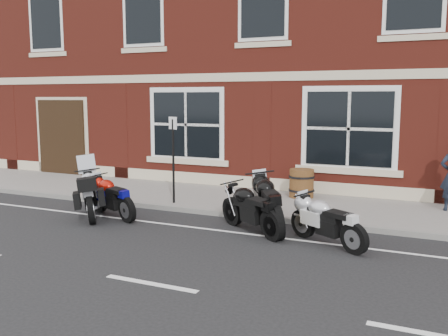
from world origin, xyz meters
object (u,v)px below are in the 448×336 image
Objects in this scene: moto_sport_red at (112,196)px; moto_naked_black at (251,207)px; moto_touring_silver at (92,192)px; parking_sign at (173,154)px; barrel_planter at (301,183)px; moto_sport_black at (271,201)px; moto_sport_silver at (327,220)px.

moto_naked_black is at bearing -63.58° from moto_sport_red.
moto_touring_silver is at bearing 128.21° from moto_sport_red.
barrel_planter is at bearing 59.31° from parking_sign.
moto_sport_silver is at bearing -58.30° from moto_sport_black.
moto_sport_silver is 4.73m from parking_sign.
parking_sign is at bearing 131.13° from moto_sport_black.
moto_sport_silver is at bearing -39.21° from moto_touring_silver.
moto_sport_red is 5.06m from barrel_planter.
moto_sport_black reaches higher than moto_sport_silver.
moto_sport_black is 1.22× the size of moto_sport_silver.
moto_sport_silver is 0.95× the size of moto_naked_black.
moto_naked_black is (3.98, 0.22, -0.04)m from moto_touring_silver.
parking_sign reaches higher than moto_naked_black.
parking_sign is at bearing -143.44° from barrel_planter.
parking_sign is (-4.34, 1.64, 0.90)m from moto_sport_silver.
parking_sign reaches higher than moto_touring_silver.
moto_sport_black is at bearing -29.83° from moto_touring_silver.
moto_sport_black reaches higher than moto_sport_red.
moto_sport_black is 0.94× the size of parking_sign.
moto_sport_silver is (1.39, -0.71, -0.11)m from moto_sport_black.
moto_touring_silver is at bearing -137.97° from barrel_planter.
moto_sport_silver is 0.77× the size of parking_sign.
moto_touring_silver is 2.23m from parking_sign.
moto_naked_black is (3.49, 0.10, 0.03)m from moto_sport_red.
moto_sport_red is (0.49, 0.12, -0.07)m from moto_touring_silver.
barrel_planter is (-0.16, 3.00, -0.10)m from moto_sport_black.
barrel_planter is (0.10, 3.46, -0.03)m from moto_naked_black.
moto_sport_black reaches higher than barrel_planter.
moto_sport_red is at bearing 119.47° from moto_sport_silver.
moto_naked_black reaches higher than barrel_planter.
moto_sport_red is at bearing -25.41° from moto_touring_silver.
moto_touring_silver is 0.51m from moto_sport_red.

